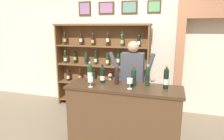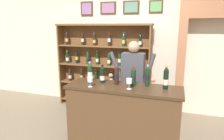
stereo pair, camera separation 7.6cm
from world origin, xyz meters
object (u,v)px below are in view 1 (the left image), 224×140
object	(u,v)px
wine_glass_center	(130,81)
wine_glass_left	(90,80)
wine_shelf	(102,64)
tasting_bottle_rosso	(90,72)
tasting_bottle_grappa	(166,78)
tasting_counter	(123,117)
tasting_bottle_vin_santo	(117,75)
tasting_bottle_prosecco	(102,75)
shopkeeper	(132,76)
tasting_bottle_riserva	(148,76)
tasting_bottle_bianco	(134,76)

from	to	relation	value
wine_glass_center	wine_glass_left	size ratio (longest dim) A/B	1.06
wine_shelf	wine_glass_center	bearing A→B (deg)	-57.71
tasting_bottle_rosso	tasting_bottle_grappa	distance (m)	1.18
tasting_counter	wine_glass_center	size ratio (longest dim) A/B	11.03
tasting_bottle_vin_santo	tasting_bottle_grappa	size ratio (longest dim) A/B	0.89
wine_shelf	wine_glass_center	xyz separation A→B (m)	(0.97, -1.53, 0.07)
wine_shelf	tasting_bottle_prosecco	distance (m)	1.44
tasting_counter	shopkeeper	bearing A→B (deg)	89.18
tasting_bottle_riserva	wine_glass_center	size ratio (longest dim) A/B	2.09
wine_glass_left	tasting_bottle_rosso	bearing A→B (deg)	114.41
tasting_bottle_grappa	tasting_bottle_bianco	bearing A→B (deg)	-179.82
shopkeeper	tasting_bottle_bianco	size ratio (longest dim) A/B	5.55
wine_shelf	tasting_bottle_riserva	world-z (taller)	wine_shelf
tasting_bottle_prosecco	wine_glass_center	xyz separation A→B (m)	(0.47, -0.19, -0.02)
tasting_counter	tasting_bottle_grappa	xyz separation A→B (m)	(0.60, 0.07, 0.65)
tasting_counter	wine_glass_left	world-z (taller)	wine_glass_left
shopkeeper	tasting_bottle_prosecco	size ratio (longest dim) A/B	5.58
tasting_counter	tasting_bottle_bianco	xyz separation A→B (m)	(0.13, 0.07, 0.64)
wine_shelf	tasting_bottle_rosso	distance (m)	1.37
tasting_bottle_rosso	tasting_bottle_vin_santo	distance (m)	0.45
wine_shelf	tasting_counter	distance (m)	1.75
tasting_counter	wine_shelf	bearing A→B (deg)	120.97
tasting_bottle_bianco	wine_glass_center	bearing A→B (deg)	-97.74
tasting_bottle_grappa	wine_glass_left	size ratio (longest dim) A/B	2.34
wine_shelf	tasting_bottle_grappa	size ratio (longest dim) A/B	6.43
tasting_counter	shopkeeper	world-z (taller)	shopkeeper
tasting_bottle_grappa	wine_glass_left	xyz separation A→B (m)	(-1.05, -0.24, -0.05)
shopkeeper	wine_glass_left	distance (m)	0.92
shopkeeper	wine_glass_center	xyz separation A→B (m)	(0.10, -0.72, 0.11)
tasting_bottle_prosecco	tasting_bottle_vin_santo	xyz separation A→B (m)	(0.23, -0.01, 0.01)
wine_glass_center	tasting_bottle_vin_santo	bearing A→B (deg)	143.09
tasting_bottle_rosso	tasting_bottle_riserva	xyz separation A→B (m)	(0.91, 0.03, 0.00)
shopkeeper	tasting_bottle_riserva	world-z (taller)	shopkeeper
tasting_bottle_riserva	tasting_bottle_grappa	world-z (taller)	tasting_bottle_grappa
tasting_bottle_prosecco	tasting_bottle_grappa	xyz separation A→B (m)	(0.96, -0.02, 0.02)
tasting_counter	wine_glass_left	bearing A→B (deg)	-159.06
wine_glass_center	tasting_bottle_prosecco	bearing A→B (deg)	158.44
wine_shelf	tasting_counter	bearing A→B (deg)	-59.03
tasting_bottle_vin_santo	tasting_bottle_grappa	bearing A→B (deg)	-0.91
tasting_bottle_bianco	wine_glass_center	world-z (taller)	tasting_bottle_bianco
tasting_bottle_riserva	tasting_bottle_vin_santo	bearing A→B (deg)	-174.31
tasting_counter	tasting_bottle_bianco	bearing A→B (deg)	27.12
wine_shelf	tasting_bottle_grappa	bearing A→B (deg)	-43.13
wine_glass_left	shopkeeper	bearing A→B (deg)	59.48
shopkeeper	tasting_bottle_rosso	size ratio (longest dim) A/B	4.99
wine_glass_left	tasting_bottle_bianco	bearing A→B (deg)	22.37
tasting_bottle_vin_santo	tasting_bottle_rosso	bearing A→B (deg)	178.01
tasting_bottle_riserva	tasting_bottle_grappa	bearing A→B (deg)	-12.15
tasting_bottle_rosso	tasting_bottle_vin_santo	bearing A→B (deg)	-1.99
tasting_bottle_riserva	tasting_bottle_prosecco	bearing A→B (deg)	-176.84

